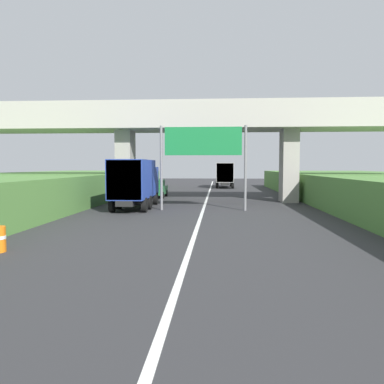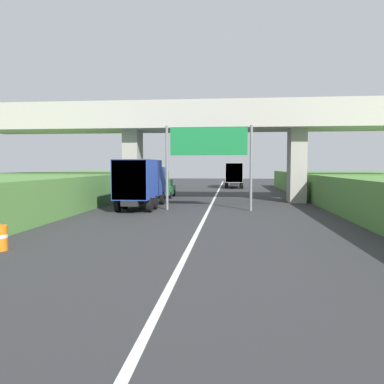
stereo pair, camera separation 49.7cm
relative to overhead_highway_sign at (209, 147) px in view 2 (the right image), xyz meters
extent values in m
cube|color=white|center=(0.00, -1.27, -4.27)|extent=(0.20, 103.21, 0.01)
cube|color=#ADA89E|center=(0.00, 6.64, 2.31)|extent=(40.00, 4.80, 1.10)
cube|color=#ADA89E|center=(0.00, 4.42, 3.41)|extent=(40.00, 0.36, 1.10)
cube|color=#ADA89E|center=(0.00, 8.86, 3.41)|extent=(40.00, 0.36, 1.10)
cube|color=#9F9A91|center=(-6.94, 6.64, -1.26)|extent=(1.30, 2.20, 6.04)
cube|color=#9F9A91|center=(6.94, 6.64, -1.26)|extent=(1.30, 2.20, 6.04)
cylinder|color=slate|center=(-2.85, 0.00, -1.41)|extent=(0.18, 0.18, 5.74)
cylinder|color=slate|center=(2.85, 0.00, -1.41)|extent=(0.18, 0.18, 5.74)
cube|color=#167238|center=(0.00, 0.00, 0.41)|extent=(5.20, 0.12, 1.90)
cube|color=white|center=(0.00, -0.01, 0.41)|extent=(4.89, 0.01, 1.67)
cube|color=black|center=(1.94, 28.11, -3.62)|extent=(1.10, 7.30, 0.36)
cube|color=#B2B5B7|center=(1.94, 30.71, -2.39)|extent=(2.10, 2.10, 2.10)
cube|color=#2D3842|center=(1.94, 31.73, -2.09)|extent=(1.89, 0.06, 0.90)
cube|color=#B7B7B2|center=(1.94, 27.06, -2.14)|extent=(2.30, 5.20, 2.60)
cube|color=gray|center=(1.94, 24.48, -2.14)|extent=(2.21, 0.04, 2.50)
cylinder|color=black|center=(0.97, 30.71, -3.80)|extent=(0.30, 0.96, 0.96)
cylinder|color=black|center=(2.91, 30.71, -3.80)|extent=(0.30, 0.96, 0.96)
cylinder|color=black|center=(0.87, 25.63, -3.80)|extent=(0.30, 0.96, 0.96)
cylinder|color=black|center=(3.01, 25.63, -3.80)|extent=(0.30, 0.96, 0.96)
cylinder|color=black|center=(0.87, 27.32, -3.80)|extent=(0.30, 0.96, 0.96)
cylinder|color=black|center=(3.01, 27.32, -3.80)|extent=(0.30, 0.96, 0.96)
cube|color=black|center=(-4.82, 1.01, -3.62)|extent=(1.10, 7.30, 0.36)
cube|color=#233D9E|center=(-4.82, 3.61, -2.39)|extent=(2.10, 2.10, 2.10)
cube|color=#2D3842|center=(-4.82, 4.63, -2.09)|extent=(1.89, 0.06, 0.90)
cube|color=#233D9E|center=(-4.82, -0.04, -2.14)|extent=(2.30, 5.20, 2.60)
cube|color=navy|center=(-4.82, -2.62, -2.14)|extent=(2.21, 0.04, 2.50)
cylinder|color=black|center=(-5.79, 3.61, -3.80)|extent=(0.30, 0.96, 0.96)
cylinder|color=black|center=(-3.85, 3.61, -3.80)|extent=(0.30, 0.96, 0.96)
cylinder|color=black|center=(-5.89, -1.47, -3.80)|extent=(0.30, 0.96, 0.96)
cylinder|color=black|center=(-3.75, -1.47, -3.80)|extent=(0.30, 0.96, 0.96)
cylinder|color=black|center=(-5.89, 0.22, -3.80)|extent=(0.30, 0.96, 0.96)
cylinder|color=black|center=(-3.75, 0.22, -3.80)|extent=(0.30, 0.96, 0.96)
cube|color=#236B38|center=(-4.94, 10.49, -3.58)|extent=(1.76, 4.10, 0.76)
cube|color=#236B38|center=(-4.94, 10.34, -2.88)|extent=(1.56, 1.90, 0.64)
cube|color=#2D3842|center=(-4.94, 9.42, -2.88)|extent=(1.44, 0.06, 0.54)
cylinder|color=black|center=(-5.76, 11.76, -3.96)|extent=(0.22, 0.64, 0.64)
cylinder|color=black|center=(-4.12, 11.76, -3.96)|extent=(0.22, 0.64, 0.64)
cylinder|color=black|center=(-5.76, 9.21, -3.96)|extent=(0.22, 0.64, 0.64)
cylinder|color=black|center=(-4.12, 9.21, -3.96)|extent=(0.22, 0.64, 0.64)
camera|label=1|loc=(1.00, -26.01, -1.27)|focal=35.91mm
camera|label=2|loc=(1.50, -25.97, -1.27)|focal=35.91mm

